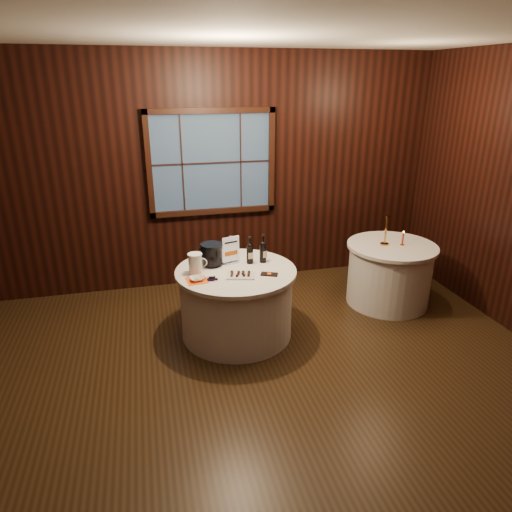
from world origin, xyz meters
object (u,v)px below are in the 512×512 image
object	(u,v)px
ice_bucket	(212,254)
chocolate_box	(269,274)
main_table	(236,302)
port_bottle_left	(250,252)
glass_pitcher	(195,263)
brass_candlestick	(385,234)
side_table	(389,274)
cracker_bowl	(197,279)
sign_stand	(231,254)
grape_bunch	(212,278)
port_bottle_right	(263,250)
red_candle	(403,240)
chocolate_plate	(241,275)

from	to	relation	value
ice_bucket	chocolate_box	bearing A→B (deg)	-36.84
chocolate_box	main_table	bearing A→B (deg)	168.78
port_bottle_left	glass_pitcher	size ratio (longest dim) A/B	1.42
glass_pitcher	brass_candlestick	bearing A→B (deg)	12.71
side_table	cracker_bowl	distance (m)	2.51
side_table	brass_candlestick	size ratio (longest dim) A/B	2.93
glass_pitcher	brass_candlestick	xyz separation A→B (m)	(2.32, 0.31, 0.02)
sign_stand	ice_bucket	bearing A→B (deg)	166.05
sign_stand	chocolate_box	size ratio (longest dim) A/B	1.84
sign_stand	grape_bunch	xyz separation A→B (m)	(-0.27, -0.39, -0.09)
glass_pitcher	chocolate_box	bearing A→B (deg)	-12.31
cracker_bowl	glass_pitcher	bearing A→B (deg)	85.51
glass_pitcher	sign_stand	bearing A→B (deg)	28.90
ice_bucket	glass_pitcher	bearing A→B (deg)	-139.41
ice_bucket	port_bottle_right	bearing A→B (deg)	-3.94
grape_bunch	red_candle	bearing A→B (deg)	10.82
main_table	ice_bucket	xyz separation A→B (m)	(-0.22, 0.18, 0.51)
chocolate_box	red_candle	world-z (taller)	red_candle
chocolate_box	port_bottle_right	bearing A→B (deg)	109.68
main_table	sign_stand	world-z (taller)	sign_stand
ice_bucket	chocolate_plate	bearing A→B (deg)	-57.08
grape_bunch	red_candle	world-z (taller)	red_candle
port_bottle_left	brass_candlestick	distance (m)	1.73
port_bottle_right	grape_bunch	distance (m)	0.72
ice_bucket	cracker_bowl	world-z (taller)	ice_bucket
port_bottle_left	red_candle	distance (m)	1.92
port_bottle_right	side_table	bearing A→B (deg)	-19.41
chocolate_box	brass_candlestick	size ratio (longest dim) A/B	0.47
ice_bucket	cracker_bowl	distance (m)	0.43
chocolate_plate	brass_candlestick	size ratio (longest dim) A/B	0.88
chocolate_box	cracker_bowl	size ratio (longest dim) A/B	1.26
main_table	brass_candlestick	size ratio (longest dim) A/B	3.47
grape_bunch	glass_pitcher	world-z (taller)	glass_pitcher
main_table	port_bottle_left	bearing A→B (deg)	37.65
grape_bunch	brass_candlestick	world-z (taller)	brass_candlestick
main_table	cracker_bowl	world-z (taller)	cracker_bowl
chocolate_box	grape_bunch	bearing A→B (deg)	-157.43
port_bottle_right	cracker_bowl	size ratio (longest dim) A/B	2.30
main_table	red_candle	world-z (taller)	red_candle
brass_candlestick	red_candle	size ratio (longest dim) A/B	2.05
ice_bucket	grape_bunch	xyz separation A→B (m)	(-0.06, -0.38, -0.11)
port_bottle_right	main_table	bearing A→B (deg)	178.35
sign_stand	brass_candlestick	distance (m)	1.93
side_table	port_bottle_right	xyz separation A→B (m)	(-1.67, -0.16, 0.52)
main_table	glass_pitcher	xyz separation A→B (m)	(-0.42, 0.01, 0.49)
port_bottle_left	brass_candlestick	bearing A→B (deg)	4.68
ice_bucket	glass_pitcher	world-z (taller)	ice_bucket
port_bottle_left	chocolate_box	distance (m)	0.40
sign_stand	glass_pitcher	distance (m)	0.44
side_table	port_bottle_left	bearing A→B (deg)	-175.07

